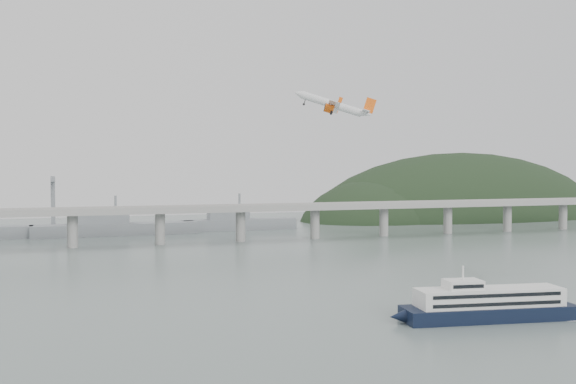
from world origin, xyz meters
name	(u,v)px	position (x,y,z in m)	size (l,w,h in m)	color
ground	(343,305)	(0.00, 0.00, 0.00)	(900.00, 900.00, 0.00)	slate
bridge	(207,214)	(-1.15, 200.00, 17.65)	(800.00, 22.00, 23.90)	gray
headland	(475,237)	(285.18, 331.75, -19.34)	(365.00, 155.00, 156.00)	black
ferry	(489,305)	(32.68, -34.77, 4.51)	(87.92, 24.98, 16.63)	black
airliner	(334,105)	(28.04, 72.91, 74.00)	(35.82, 33.56, 14.05)	silver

